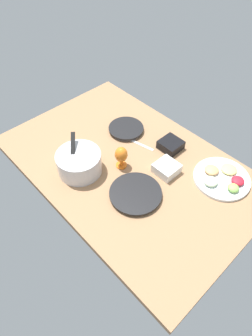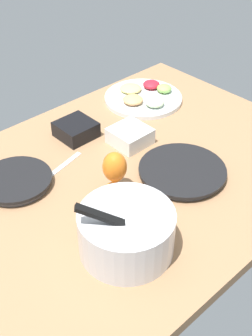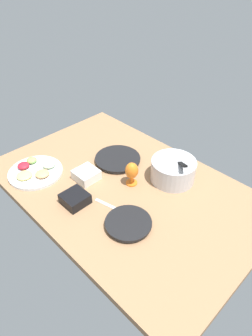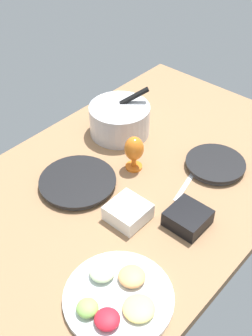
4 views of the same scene
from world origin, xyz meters
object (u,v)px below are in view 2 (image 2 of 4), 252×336
Objects in this scene: fruit_platter at (144,97)px; square_bowl_black at (76,129)px; dinner_plate_right at (16,181)px; mixing_bowl at (126,231)px; square_bowl_white at (130,135)px; dinner_plate_left at (182,171)px; hurricane_glass_orange at (115,169)px.

fruit_platter is 2.50× the size of square_bowl_black.
mixing_bowl is (-7.62, 45.32, 5.73)cm from dinner_plate_right.
fruit_platter is at bearing -143.97° from square_bowl_white.
mixing_bowl is 52.37cm from square_bowl_white.
dinner_plate_right is 0.73× the size of fruit_platter.
fruit_platter reaches higher than dinner_plate_right.
dinner_plate_right is 33.79cm from square_bowl_black.
dinner_plate_left is 25.34cm from hurricane_glass_orange.
dinner_plate_left is at bearing 89.81° from square_bowl_white.
dinner_plate_left is 1.99× the size of hurricane_glass_orange.
fruit_platter is at bearing -143.79° from hurricane_glass_orange.
hurricane_glass_orange reaches higher than fruit_platter.
fruit_platter is 38.59cm from square_bowl_black.
dinner_plate_right is 1.81× the size of square_bowl_black.
dinner_plate_right is at bearing -80.45° from mixing_bowl.
fruit_platter is 33.01cm from square_bowl_white.
fruit_platter is at bearing -171.00° from dinner_plate_right.
dinner_plate_right is 71.85cm from fruit_platter.
dinner_plate_left is at bearing 105.19° from square_bowl_black.
dinner_plate_left is at bearing 59.46° from fruit_platter.
square_bowl_black is at bearing -114.50° from mixing_bowl.
square_bowl_black is at bearing -164.18° from dinner_plate_right.
mixing_bowl is 0.80× the size of fruit_platter.
square_bowl_white reaches higher than fruit_platter.
hurricane_glass_orange reaches higher than dinner_plate_left.
dinner_plate_left is 52.64cm from fruit_platter.
dinner_plate_right is 45.09cm from square_bowl_white.
mixing_bowl reaches higher than square_bowl_black.
dinner_plate_right reaches higher than dinner_plate_left.
mixing_bowl is 2.00× the size of square_bowl_black.
fruit_platter is (-63.34, -56.56, -5.57)cm from mixing_bowl.
square_bowl_white is at bearing -90.19° from dinner_plate_left.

